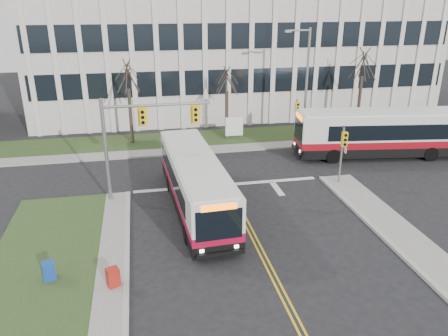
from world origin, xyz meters
TOP-DOWN VIEW (x-y plane):
  - ground at (0.00, 0.00)m, footprint 120.00×120.00m
  - sidewalk_cross at (5.00, 15.20)m, footprint 44.00×1.60m
  - building_lawn at (5.00, 18.00)m, footprint 44.00×5.00m
  - office_building at (5.00, 30.00)m, footprint 40.00×16.00m
  - mast_arm_signal at (-5.62, 7.16)m, footprint 6.11×0.38m
  - signal_pole_near at (7.20, 6.90)m, footprint 0.34×0.39m
  - signal_pole_far at (7.20, 15.40)m, footprint 0.34×0.39m
  - streetlight at (8.03, 16.20)m, footprint 2.15×0.25m
  - directory_sign at (2.50, 17.50)m, footprint 1.50×0.12m
  - tree_left at (-6.00, 18.00)m, footprint 1.80×1.80m
  - tree_mid at (2.00, 18.20)m, footprint 1.80×1.80m
  - tree_right at (14.00, 18.00)m, footprint 1.80×1.80m
  - bus_main at (-2.44, 5.22)m, footprint 3.09×11.56m
  - bus_cross at (12.67, 11.39)m, footprint 13.23×4.47m
  - newspaper_box_blue at (-9.50, -0.50)m, footprint 0.62×0.59m
  - newspaper_box_red at (-6.80, -1.51)m, footprint 0.63×0.60m

SIDE VIEW (x-z plane):
  - ground at x=0.00m, z-range 0.00..0.00m
  - building_lawn at x=5.00m, z-range 0.00..0.12m
  - sidewalk_cross at x=5.00m, z-range 0.00..0.14m
  - newspaper_box_blue at x=-9.50m, z-range 0.00..0.95m
  - newspaper_box_red at x=-6.80m, z-range 0.00..0.95m
  - directory_sign at x=2.50m, z-range 0.17..2.17m
  - bus_main at x=-2.44m, z-range 0.00..3.05m
  - bus_cross at x=12.67m, z-range 0.00..3.46m
  - signal_pole_near at x=7.20m, z-range 0.60..4.40m
  - signal_pole_far at x=7.20m, z-range 0.60..4.40m
  - mast_arm_signal at x=-5.62m, z-range 1.16..7.36m
  - tree_mid at x=2.00m, z-range 1.47..8.29m
  - streetlight at x=8.03m, z-range 0.59..9.79m
  - tree_left at x=-6.00m, z-range 1.66..9.36m
  - tree_right at x=14.00m, z-range 1.78..10.03m
  - office_building at x=5.00m, z-range 0.00..12.00m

